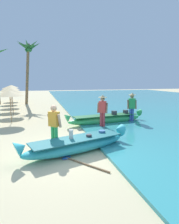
{
  "coord_description": "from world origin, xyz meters",
  "views": [
    {
      "loc": [
        -0.87,
        -6.32,
        2.52
      ],
      "look_at": [
        1.58,
        2.93,
        0.9
      ],
      "focal_mm": 30.62,
      "sensor_mm": 36.0,
      "label": 1
    }
  ],
  "objects_px": {
    "boat_green_midground": "(106,119)",
    "paddle": "(79,162)",
    "person_vendor_hatted": "(103,109)",
    "person_vendor_assistant": "(132,105)",
    "boat_cyan_foreground": "(77,144)",
    "person_tourist_customer": "(54,125)",
    "palm_tree_leaning_seaward": "(28,53)"
  },
  "relations": [
    {
      "from": "person_vendor_hatted",
      "to": "person_vendor_assistant",
      "type": "height_order",
      "value": "person_vendor_assistant"
    },
    {
      "from": "boat_cyan_foreground",
      "to": "person_tourist_customer",
      "type": "bearing_deg",
      "value": 153.57
    },
    {
      "from": "person_vendor_assistant",
      "to": "paddle",
      "type": "xyz_separation_m",
      "value": [
        -4.15,
        -4.7,
        -1.0
      ]
    },
    {
      "from": "boat_cyan_foreground",
      "to": "person_vendor_assistant",
      "type": "relative_size",
      "value": 2.35
    },
    {
      "from": "person_tourist_customer",
      "to": "paddle",
      "type": "height_order",
      "value": "person_tourist_customer"
    },
    {
      "from": "boat_green_midground",
      "to": "person_vendor_assistant",
      "type": "height_order",
      "value": "person_vendor_assistant"
    },
    {
      "from": "boat_green_midground",
      "to": "person_tourist_customer",
      "type": "bearing_deg",
      "value": -132.32
    },
    {
      "from": "person_tourist_customer",
      "to": "paddle",
      "type": "xyz_separation_m",
      "value": [
        0.63,
        -1.26,
        -0.91
      ]
    },
    {
      "from": "boat_green_midground",
      "to": "person_vendor_assistant",
      "type": "xyz_separation_m",
      "value": [
        1.57,
        -0.09,
        0.74
      ]
    },
    {
      "from": "paddle",
      "to": "boat_green_midground",
      "type": "bearing_deg",
      "value": 61.64
    },
    {
      "from": "person_tourist_customer",
      "to": "person_vendor_assistant",
      "type": "bearing_deg",
      "value": 35.74
    },
    {
      "from": "boat_green_midground",
      "to": "person_vendor_hatted",
      "type": "xyz_separation_m",
      "value": [
        -0.52,
        -0.89,
        0.73
      ]
    },
    {
      "from": "boat_green_midground",
      "to": "person_vendor_assistant",
      "type": "bearing_deg",
      "value": -3.12
    },
    {
      "from": "boat_cyan_foreground",
      "to": "boat_green_midground",
      "type": "xyz_separation_m",
      "value": [
        2.46,
        3.9,
        -0.0
      ]
    },
    {
      "from": "boat_cyan_foreground",
      "to": "person_vendor_assistant",
      "type": "bearing_deg",
      "value": 43.46
    },
    {
      "from": "boat_green_midground",
      "to": "paddle",
      "type": "relative_size",
      "value": 3.23
    },
    {
      "from": "boat_green_midground",
      "to": "person_vendor_assistant",
      "type": "relative_size",
      "value": 2.73
    },
    {
      "from": "boat_cyan_foreground",
      "to": "person_vendor_assistant",
      "type": "xyz_separation_m",
      "value": [
        4.03,
        3.81,
        0.74
      ]
    },
    {
      "from": "person_vendor_hatted",
      "to": "person_tourist_customer",
      "type": "relative_size",
      "value": 1.06
    },
    {
      "from": "person_vendor_hatted",
      "to": "paddle",
      "type": "relative_size",
      "value": 1.17
    },
    {
      "from": "boat_cyan_foreground",
      "to": "person_vendor_hatted",
      "type": "xyz_separation_m",
      "value": [
        1.94,
        3.01,
        0.73
      ]
    },
    {
      "from": "palm_tree_leaning_seaward",
      "to": "paddle",
      "type": "xyz_separation_m",
      "value": [
        1.94,
        -15.3,
        -5.16
      ]
    },
    {
      "from": "palm_tree_leaning_seaward",
      "to": "paddle",
      "type": "bearing_deg",
      "value": -82.76
    },
    {
      "from": "person_tourist_customer",
      "to": "person_vendor_assistant",
      "type": "height_order",
      "value": "person_vendor_assistant"
    },
    {
      "from": "paddle",
      "to": "person_vendor_assistant",
      "type": "bearing_deg",
      "value": 48.53
    },
    {
      "from": "boat_green_midground",
      "to": "palm_tree_leaning_seaward",
      "type": "height_order",
      "value": "palm_tree_leaning_seaward"
    },
    {
      "from": "person_vendor_assistant",
      "to": "palm_tree_leaning_seaward",
      "type": "relative_size",
      "value": 0.28
    },
    {
      "from": "person_vendor_hatted",
      "to": "palm_tree_leaning_seaward",
      "type": "xyz_separation_m",
      "value": [
        -4.01,
        11.4,
        4.18
      ]
    },
    {
      "from": "paddle",
      "to": "boat_cyan_foreground",
      "type": "bearing_deg",
      "value": 81.82
    },
    {
      "from": "boat_green_midground",
      "to": "paddle",
      "type": "xyz_separation_m",
      "value": [
        -2.58,
        -4.78,
        -0.26
      ]
    },
    {
      "from": "person_vendor_assistant",
      "to": "palm_tree_leaning_seaward",
      "type": "distance_m",
      "value": 12.92
    },
    {
      "from": "person_vendor_hatted",
      "to": "person_vendor_assistant",
      "type": "bearing_deg",
      "value": 21.08
    }
  ]
}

